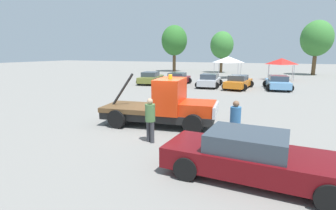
# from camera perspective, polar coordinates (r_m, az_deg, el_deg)

# --- Properties ---
(ground_plane) EXTENTS (160.00, 160.00, 0.00)m
(ground_plane) POSITION_cam_1_polar(r_m,az_deg,el_deg) (12.82, -2.08, -4.44)
(ground_plane) COLOR gray
(tow_truck) EXTENTS (5.66, 2.64, 2.51)m
(tow_truck) POSITION_cam_1_polar(r_m,az_deg,el_deg) (12.49, -0.61, -0.30)
(tow_truck) COLOR black
(tow_truck) RESTS_ON ground
(foreground_car) EXTENTS (5.15, 2.21, 1.34)m
(foreground_car) POSITION_cam_1_polar(r_m,az_deg,el_deg) (7.77, 18.08, -10.69)
(foreground_car) COLOR #5B0A0F
(foreground_car) RESTS_ON ground
(person_near_truck) EXTENTS (0.39, 0.39, 1.76)m
(person_near_truck) POSITION_cam_1_polar(r_m,az_deg,el_deg) (10.04, 14.43, -3.27)
(person_near_truck) COLOR #847051
(person_near_truck) RESTS_ON ground
(person_at_hood) EXTENTS (0.39, 0.39, 1.77)m
(person_at_hood) POSITION_cam_1_polar(r_m,az_deg,el_deg) (10.22, -3.90, -2.65)
(person_at_hood) COLOR #38383D
(person_at_hood) RESTS_ON ground
(parked_car_olive) EXTENTS (2.95, 5.11, 1.34)m
(parked_car_olive) POSITION_cam_1_polar(r_m,az_deg,el_deg) (29.85, -3.74, 5.92)
(parked_car_olive) COLOR olive
(parked_car_olive) RESTS_ON ground
(parked_car_maroon) EXTENTS (2.69, 4.81, 1.34)m
(parked_car_maroon) POSITION_cam_1_polar(r_m,az_deg,el_deg) (28.48, 2.12, 5.67)
(parked_car_maroon) COLOR maroon
(parked_car_maroon) RESTS_ON ground
(parked_car_silver) EXTENTS (2.59, 4.39, 1.34)m
(parked_car_silver) POSITION_cam_1_polar(r_m,az_deg,el_deg) (27.20, 8.98, 5.26)
(parked_car_silver) COLOR #B7B7BC
(parked_car_silver) RESTS_ON ground
(parked_car_orange) EXTENTS (2.68, 4.79, 1.34)m
(parked_car_orange) POSITION_cam_1_polar(r_m,az_deg,el_deg) (26.45, 15.07, 4.84)
(parked_car_orange) COLOR orange
(parked_car_orange) RESTS_ON ground
(parked_car_skyblue) EXTENTS (2.80, 4.84, 1.34)m
(parked_car_skyblue) POSITION_cam_1_polar(r_m,az_deg,el_deg) (27.25, 22.75, 4.53)
(parked_car_skyblue) COLOR #669ED1
(parked_car_skyblue) RESTS_ON ground
(canopy_tent_white) EXTENTS (3.20, 3.20, 2.95)m
(canopy_tent_white) POSITION_cam_1_polar(r_m,az_deg,el_deg) (37.09, 12.99, 9.63)
(canopy_tent_white) COLOR #9E9EA3
(canopy_tent_white) RESTS_ON ground
(canopy_tent_red) EXTENTS (2.96, 2.96, 2.77)m
(canopy_tent_red) POSITION_cam_1_polar(r_m,az_deg,el_deg) (36.49, 23.50, 8.72)
(canopy_tent_red) COLOR #9E9EA3
(canopy_tent_red) RESTS_ON ground
(tree_left) EXTENTS (4.64, 4.64, 8.29)m
(tree_left) POSITION_cam_1_polar(r_m,az_deg,el_deg) (48.86, 1.38, 13.84)
(tree_left) COLOR brown
(tree_left) RESTS_ON ground
(tree_center) EXTENTS (4.62, 4.62, 8.25)m
(tree_center) POSITION_cam_1_polar(r_m,az_deg,el_deg) (46.77, 29.65, 12.47)
(tree_center) COLOR brown
(tree_center) RESTS_ON ground
(tree_right) EXTENTS (3.92, 3.92, 7.00)m
(tree_right) POSITION_cam_1_polar(r_m,az_deg,el_deg) (46.83, 11.65, 12.65)
(tree_right) COLOR brown
(tree_right) RESTS_ON ground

